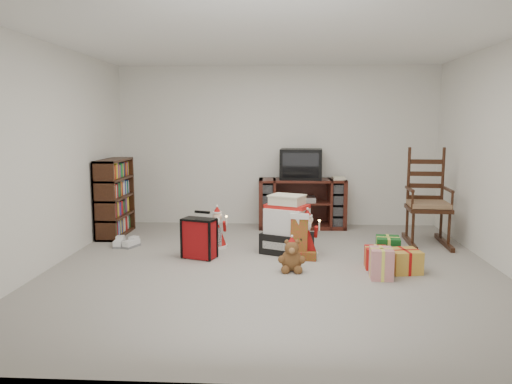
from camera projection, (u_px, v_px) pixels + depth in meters
The scene contains 13 objects.
room at pixel (273, 157), 5.40m from camera, with size 5.01×5.01×2.51m.
tv_stand at pixel (302, 203), 7.71m from camera, with size 1.35×0.52×0.76m.
bookshelf at pixel (115, 199), 7.18m from camera, with size 0.30×0.90×1.10m.
rocking_chair at pixel (427, 210), 6.70m from camera, with size 0.59×0.92×1.34m.
gift_pile at pixel (287, 228), 6.20m from camera, with size 0.69×0.61×0.72m.
red_suitcase at pixel (199, 238), 5.97m from camera, with size 0.42×0.30×0.57m.
stocking at pixel (299, 236), 5.93m from camera, with size 0.26×0.11×0.56m, color #0F760D, non-canonical shape.
teddy_bear at pixel (292, 257), 5.47m from camera, with size 0.23×0.21×0.35m.
santa_figurine at pixel (307, 238), 6.11m from camera, with size 0.28×0.27×0.58m.
mrs_claus_figurine at pixel (217, 231), 6.51m from camera, with size 0.27×0.25×0.55m.
sneaker_pair at pixel (125, 243), 6.55m from camera, with size 0.33×0.28×0.09m.
gift_cluster at pixel (386, 257), 5.53m from camera, with size 0.59×0.91×0.28m.
crt_television at pixel (301, 164), 7.62m from camera, with size 0.66×0.50×0.46m.
Camera 1 is at (0.12, -5.41, 1.62)m, focal length 35.00 mm.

